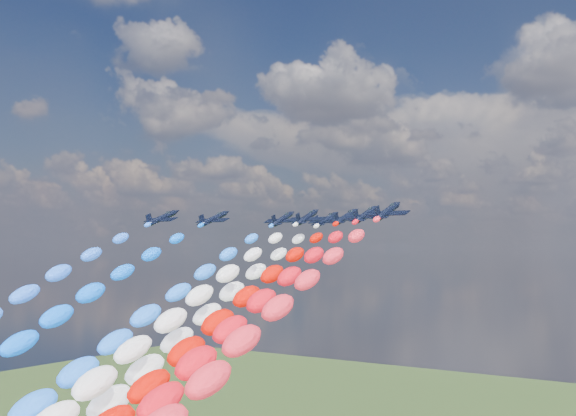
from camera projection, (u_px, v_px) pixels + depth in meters
The scene contains 13 objects.
jet_0 at pixel (162, 218), 175.08m from camera, with size 9.17×12.30×2.71m, color black, non-canonical shape.
jet_1 at pixel (214, 219), 179.17m from camera, with size 9.17×12.30×2.71m, color black, non-canonical shape.
jet_2 at pixel (283, 219), 181.16m from camera, with size 9.17×12.30×2.71m, color black, non-canonical shape.
trail_2 at pixel (96, 371), 129.43m from camera, with size 6.28×117.04×62.22m, color #206DFC, non-canonical shape.
jet_3 at pixel (307, 217), 171.62m from camera, with size 9.17×12.30×2.71m, color black, non-canonical shape.
trail_3 at pixel (116, 381), 119.88m from camera, with size 6.28×117.04×62.22m, color white, non-canonical shape.
jet_4 at pixel (326, 219), 184.37m from camera, with size 9.17×12.30×2.71m, color black, non-canonical shape.
trail_4 at pixel (161, 368), 132.64m from camera, with size 6.28×117.04×62.22m, color white, non-canonical shape.
jet_5 at pixel (346, 217), 168.84m from camera, with size 9.17×12.30×2.71m, color black, non-canonical shape.
trail_5 at pixel (168, 384), 117.11m from camera, with size 6.28×117.04×62.22m, color red, non-canonical shape.
jet_6 at pixel (366, 215), 157.33m from camera, with size 9.17×12.30×2.71m, color black, non-canonical shape.
trail_6 at pixel (178, 399), 105.60m from camera, with size 6.28×117.04×62.22m, color red, non-canonical shape.
jet_7 at pixel (388, 211), 142.89m from camera, with size 9.17×12.30×2.71m, color black, non-canonical shape.
Camera 1 is at (92.71, -134.91, 95.09)m, focal length 44.56 mm.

